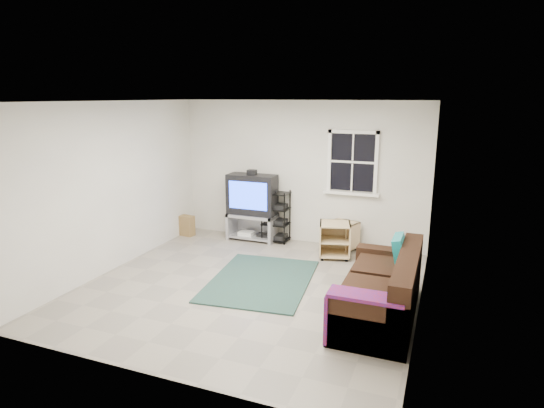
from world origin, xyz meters
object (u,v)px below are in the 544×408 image
at_px(av_rack, 276,219).
at_px(side_table_right, 343,234).
at_px(tv_unit, 252,202).
at_px(sofa, 382,292).
at_px(side_table_left, 335,238).

relative_size(av_rack, side_table_right, 1.64).
relative_size(tv_unit, side_table_right, 2.28).
relative_size(tv_unit, sofa, 0.68).
relative_size(av_rack, side_table_left, 1.58).
bearing_deg(side_table_left, sofa, -61.05).
bearing_deg(sofa, side_table_left, 118.95).
distance_m(side_table_left, side_table_right, 0.38).
bearing_deg(tv_unit, side_table_right, 0.81).
height_order(av_rack, side_table_right, av_rack).
distance_m(av_rack, sofa, 3.26).
height_order(tv_unit, side_table_left, tv_unit).
bearing_deg(av_rack, side_table_right, -1.37).
xyz_separation_m(side_table_left, sofa, (1.06, -1.92, -0.00)).
xyz_separation_m(side_table_left, side_table_right, (0.05, 0.38, -0.02)).
distance_m(tv_unit, side_table_left, 1.76).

